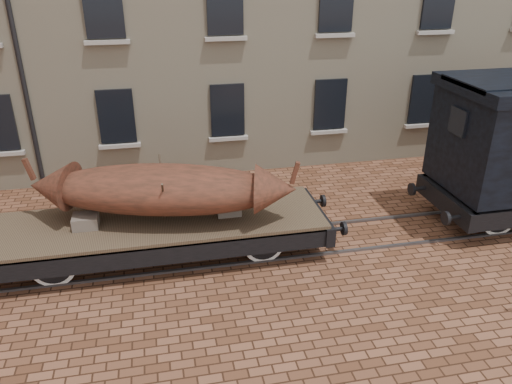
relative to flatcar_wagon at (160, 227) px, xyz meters
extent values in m
plane|color=#532F1D|center=(4.93, 0.00, -0.83)|extent=(90.00, 90.00, 0.00)
cube|color=#AAA49B|center=(-4.57, 4.90, 0.42)|extent=(1.30, 0.18, 0.12)
cube|color=black|center=(-1.07, 4.96, 1.37)|extent=(1.10, 0.12, 1.70)
cube|color=#AAA49B|center=(-1.07, 4.90, 0.42)|extent=(1.30, 0.18, 0.12)
cube|color=black|center=(2.43, 4.96, 1.37)|extent=(1.10, 0.12, 1.70)
cube|color=#AAA49B|center=(2.43, 4.90, 0.42)|extent=(1.30, 0.18, 0.12)
cube|color=black|center=(5.93, 4.96, 1.37)|extent=(1.10, 0.12, 1.70)
cube|color=#AAA49B|center=(5.93, 4.90, 0.42)|extent=(1.30, 0.18, 0.12)
cube|color=black|center=(9.43, 4.96, 1.37)|extent=(1.10, 0.12, 1.70)
cube|color=#AAA49B|center=(9.43, 4.90, 0.42)|extent=(1.30, 0.18, 0.12)
cube|color=#AAA49B|center=(12.93, 4.90, 0.42)|extent=(1.30, 0.18, 0.12)
cube|color=black|center=(-1.07, 4.96, 4.57)|extent=(1.10, 0.12, 1.70)
cube|color=#AAA49B|center=(-1.07, 4.90, 3.62)|extent=(1.30, 0.18, 0.12)
cube|color=black|center=(2.43, 4.96, 4.57)|extent=(1.10, 0.12, 1.70)
cube|color=#AAA49B|center=(2.43, 4.90, 3.62)|extent=(1.30, 0.18, 0.12)
cube|color=black|center=(5.93, 4.96, 4.57)|extent=(1.10, 0.12, 1.70)
cube|color=#AAA49B|center=(5.93, 4.90, 3.62)|extent=(1.30, 0.18, 0.12)
cube|color=black|center=(9.43, 4.96, 4.57)|extent=(1.10, 0.12, 1.70)
cube|color=#AAA49B|center=(9.43, 4.90, 3.62)|extent=(1.30, 0.18, 0.12)
cube|color=#59595E|center=(4.93, -0.72, -0.80)|extent=(30.00, 0.08, 0.06)
cube|color=#59595E|center=(4.93, 0.72, -0.80)|extent=(30.00, 0.08, 0.06)
cube|color=brown|center=(0.00, 0.00, 0.15)|extent=(7.79, 2.28, 0.12)
cube|color=black|center=(0.00, -1.06, -0.10)|extent=(7.79, 0.17, 0.47)
cube|color=black|center=(0.00, 1.06, -0.10)|extent=(7.79, 0.17, 0.47)
cube|color=black|center=(3.89, 0.00, -0.10)|extent=(0.23, 2.39, 0.47)
cylinder|color=black|center=(4.18, -0.78, -0.10)|extent=(0.36, 0.10, 0.10)
cylinder|color=black|center=(4.36, -0.78, -0.10)|extent=(0.08, 0.33, 0.33)
cylinder|color=black|center=(4.18, 0.78, -0.10)|extent=(0.36, 0.10, 0.10)
cylinder|color=black|center=(4.36, 0.78, -0.10)|extent=(0.08, 0.33, 0.33)
cylinder|color=black|center=(-2.39, 0.00, -0.33)|extent=(0.10, 1.97, 0.10)
cylinder|color=white|center=(-2.39, -0.72, -0.33)|extent=(1.00, 0.07, 1.00)
cylinder|color=black|center=(-2.39, -0.72, -0.33)|extent=(0.82, 0.10, 0.82)
cube|color=black|center=(-2.39, -0.84, -0.08)|extent=(0.93, 0.08, 0.10)
cylinder|color=white|center=(-2.39, 0.72, -0.33)|extent=(1.00, 0.07, 1.00)
cylinder|color=black|center=(-2.39, 0.72, -0.33)|extent=(0.82, 0.10, 0.82)
cube|color=black|center=(-2.39, 0.84, -0.08)|extent=(0.93, 0.08, 0.10)
cylinder|color=black|center=(2.39, 0.00, -0.33)|extent=(0.10, 1.97, 0.10)
cylinder|color=white|center=(2.39, -0.72, -0.33)|extent=(1.00, 0.07, 1.00)
cylinder|color=black|center=(2.39, -0.72, -0.33)|extent=(0.82, 0.10, 0.82)
cube|color=black|center=(2.39, -0.84, -0.08)|extent=(0.93, 0.08, 0.10)
cylinder|color=white|center=(2.39, 0.72, -0.33)|extent=(1.00, 0.07, 1.00)
cylinder|color=black|center=(2.39, 0.72, -0.33)|extent=(0.82, 0.10, 0.82)
cube|color=black|center=(2.39, 0.84, -0.08)|extent=(0.93, 0.08, 0.10)
cube|color=black|center=(0.00, 0.00, -0.26)|extent=(4.15, 0.06, 0.06)
cube|color=#6F645A|center=(-1.66, 0.00, 0.35)|extent=(0.57, 0.52, 0.29)
cube|color=#6F645A|center=(1.66, 0.00, 0.35)|extent=(0.57, 0.52, 0.29)
ellipsoid|color=brown|center=(0.13, 0.00, 0.99)|extent=(5.77, 2.98, 1.10)
cone|color=brown|center=(-2.41, 0.62, 1.04)|extent=(1.17, 1.24, 1.05)
cube|color=brown|center=(-2.82, 0.73, 1.45)|extent=(0.24, 0.16, 0.53)
cone|color=brown|center=(2.68, -0.62, 1.04)|extent=(1.17, 1.24, 1.05)
cube|color=brown|center=(3.09, -0.73, 1.45)|extent=(0.24, 0.16, 0.53)
cylinder|color=#3F3326|center=(0.13, -0.45, 0.86)|extent=(0.05, 0.94, 1.33)
cylinder|color=#3F3326|center=(0.13, 0.45, 0.86)|extent=(0.05, 0.94, 1.33)
cube|color=black|center=(7.51, 0.00, -0.06)|extent=(0.24, 2.65, 0.50)
cylinder|color=black|center=(7.02, -0.88, -0.06)|extent=(0.09, 0.35, 0.35)
cylinder|color=black|center=(7.02, 0.88, -0.06)|extent=(0.09, 0.35, 0.35)
cylinder|color=black|center=(8.73, 0.00, -0.30)|extent=(0.11, 2.10, 0.11)
cylinder|color=white|center=(8.73, -0.72, -0.30)|extent=(1.06, 0.08, 1.06)
cylinder|color=black|center=(8.73, -0.72, -0.30)|extent=(0.87, 0.11, 0.87)
cylinder|color=white|center=(8.73, 0.72, -0.30)|extent=(1.06, 0.08, 1.06)
cylinder|color=black|center=(8.73, 0.72, -0.30)|extent=(0.87, 0.11, 0.87)
cube|color=black|center=(7.49, 0.00, 2.15)|extent=(0.09, 0.66, 0.66)
camera|label=1|loc=(0.11, -10.68, 5.82)|focal=35.00mm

